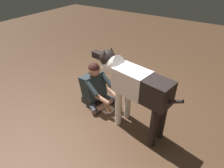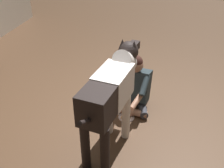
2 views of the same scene
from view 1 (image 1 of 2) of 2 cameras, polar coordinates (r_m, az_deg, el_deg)
ground_plane at (r=3.26m, az=-3.44°, el=-10.01°), size 13.96×13.96×0.00m
person_sitting_on_floor at (r=3.39m, az=-4.89°, el=-1.12°), size 0.70×0.57×0.80m
large_dog at (r=2.68m, az=6.60°, el=-0.32°), size 1.51×0.45×1.15m
hot_dog_on_plate at (r=3.40m, az=-1.32°, el=-7.25°), size 0.22×0.22×0.06m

